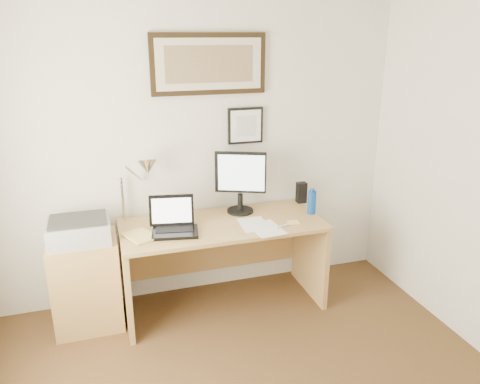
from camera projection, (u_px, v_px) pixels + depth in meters
name	position (u px, v px, depth m)	size (l,w,h in m)	color
wall_back	(192.00, 152.00, 3.84)	(3.50, 0.02, 2.50)	white
side_cabinet	(87.00, 283.00, 3.58)	(0.50, 0.40, 0.73)	#AA8147
water_bottle	(312.00, 202.00, 3.87)	(0.07, 0.07, 0.20)	#0B4096
bottle_cap	(312.00, 190.00, 3.84)	(0.04, 0.04, 0.02)	#0B4096
speaker	(301.00, 192.00, 4.13)	(0.08, 0.07, 0.18)	black
paper_sheet_a	(266.00, 228.00, 3.60)	(0.22, 0.31, 0.00)	white
paper_sheet_b	(254.00, 224.00, 3.68)	(0.21, 0.30, 0.00)	white
sticky_pad	(294.00, 222.00, 3.70)	(0.09, 0.09, 0.01)	#F0D371
marker_pen	(282.00, 226.00, 3.63)	(0.02, 0.02, 0.14)	white
book	(129.00, 240.00, 3.38)	(0.18, 0.25, 0.02)	#DFC569
desk	(220.00, 245.00, 3.86)	(1.60, 0.70, 0.75)	#AA8147
laptop	(174.00, 224.00, 3.54)	(0.38, 0.35, 0.26)	black
lcd_monitor	(241.00, 179.00, 3.84)	(0.40, 0.22, 0.52)	black
printer	(79.00, 230.00, 3.40)	(0.44, 0.34, 0.18)	#A4A4A6
desk_lamp	(145.00, 170.00, 3.57)	(0.29, 0.27, 0.53)	silver
picture_large	(209.00, 64.00, 3.63)	(0.92, 0.04, 0.47)	black
picture_small	(245.00, 126.00, 3.88)	(0.30, 0.03, 0.30)	black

